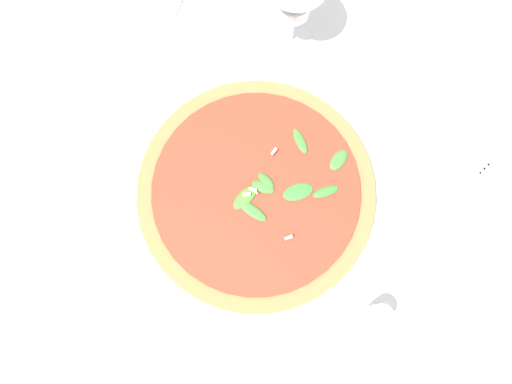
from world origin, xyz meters
TOP-DOWN VIEW (x-y plane):
  - ground_plane at (0.00, 0.00)m, footprint 6.00×6.00m
  - pizza_arugula_main at (-0.01, 0.03)m, footprint 0.36×0.36m
  - wine_glass at (0.15, -0.17)m, footprint 0.08×0.08m
  - shaker_pepper at (-0.24, 0.01)m, footprint 0.03×0.03m

SIDE VIEW (x-z plane):
  - ground_plane at x=0.00m, z-range 0.00..0.00m
  - pizza_arugula_main at x=-0.01m, z-range -0.01..0.04m
  - shaker_pepper at x=-0.24m, z-range 0.00..0.07m
  - wine_glass at x=0.15m, z-range 0.03..0.19m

